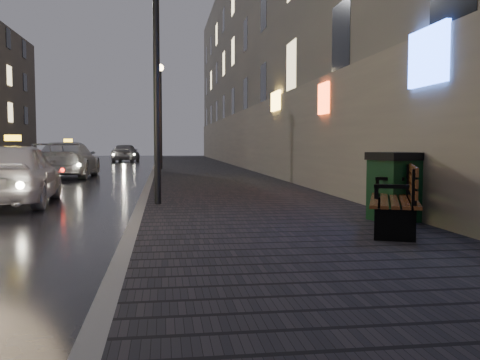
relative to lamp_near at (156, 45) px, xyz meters
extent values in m
cube|color=black|center=(2.05, 15.00, -3.41)|extent=(4.60, 58.00, 0.15)
cube|color=slate|center=(-0.35, 15.00, -3.41)|extent=(0.20, 58.00, 0.15)
cube|color=#605B54|center=(5.25, 19.00, 3.01)|extent=(1.80, 50.00, 13.00)
cylinder|color=black|center=(0.00, 0.00, -0.84)|extent=(0.14, 0.14, 5.00)
cylinder|color=black|center=(0.00, 16.00, -0.84)|extent=(0.14, 0.14, 5.00)
sphere|color=#FFD88C|center=(0.00, 16.00, 1.76)|extent=(0.36, 0.36, 0.36)
cube|color=black|center=(3.14, -4.87, -3.13)|extent=(0.51, 0.27, 0.42)
cube|color=black|center=(3.35, -4.96, -2.75)|extent=(0.08, 0.08, 0.74)
cube|color=black|center=(3.09, -4.85, -2.62)|extent=(0.43, 0.22, 0.05)
cube|color=black|center=(3.76, -3.40, -3.13)|extent=(0.51, 0.27, 0.42)
cube|color=black|center=(3.97, -3.49, -2.75)|extent=(0.08, 0.08, 0.74)
cube|color=black|center=(3.71, -3.38, -2.62)|extent=(0.43, 0.22, 0.05)
cube|color=#502811|center=(3.45, -4.14, -2.88)|extent=(1.35, 2.02, 0.04)
cube|color=#502811|center=(3.68, -4.24, -2.57)|extent=(0.78, 1.78, 0.42)
cube|color=black|center=(3.95, -3.10, -2.83)|extent=(0.85, 0.85, 1.01)
cube|color=black|center=(3.95, -3.10, -2.26)|extent=(0.92, 0.92, 0.13)
imported|color=silver|center=(-3.35, 1.63, -2.74)|extent=(2.04, 4.49, 1.50)
imported|color=silver|center=(-3.90, 12.16, -2.74)|extent=(2.20, 5.20, 1.50)
imported|color=gray|center=(-2.85, 31.83, -2.76)|extent=(2.22, 4.44, 1.45)
camera|label=1|loc=(0.13, -11.47, -2.06)|focal=40.00mm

